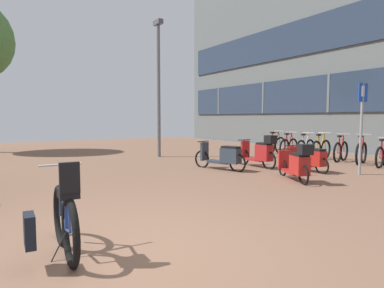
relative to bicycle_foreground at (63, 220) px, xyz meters
The scene contains 15 objects.
ground 2.31m from the bicycle_foreground, ahead, with size 21.00×40.00×0.13m.
bicycle_foreground is the anchor object (origin of this frame).
bicycle_rack_00 10.09m from the bicycle_foreground, ahead, with size 1.29×0.48×0.96m.
bicycle_rack_01 10.35m from the bicycle_foreground, 13.88° to the left, with size 1.36×0.55×1.03m.
bicycle_rack_02 10.59m from the bicycle_foreground, 17.91° to the left, with size 1.36×0.50×1.01m.
bicycle_rack_03 10.78m from the bicycle_foreground, 21.96° to the left, with size 1.45×0.48×1.03m.
bicycle_rack_04 11.17m from the bicycle_foreground, 25.48° to the left, with size 1.40×0.48×1.00m.
bicycle_rack_05 11.45m from the bicycle_foreground, 29.16° to the left, with size 1.35×0.48×1.00m.
bicycle_rack_06 11.85m from the bicycle_foreground, 32.41° to the left, with size 1.45×0.48×1.02m.
scooter_near 6.52m from the bicycle_foreground, 36.35° to the left, with size 0.77×1.82×0.86m.
scooter_mid 7.59m from the bicycle_foreground, 17.98° to the left, with size 0.52×1.71×0.73m.
scooter_far 7.48m from the bicycle_foreground, 29.29° to the left, with size 0.52×1.73×1.05m.
scooter_extra 5.89m from the bicycle_foreground, 15.02° to the left, with size 0.94×1.58×0.97m.
parking_sign 8.10m from the bicycle_foreground, ahead, with size 0.40×0.07×2.48m.
lamp_post 9.77m from the bicycle_foreground, 56.95° to the left, with size 0.20×0.52×5.31m.
Camera 1 is at (-1.51, -3.46, 1.55)m, focal length 30.86 mm.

